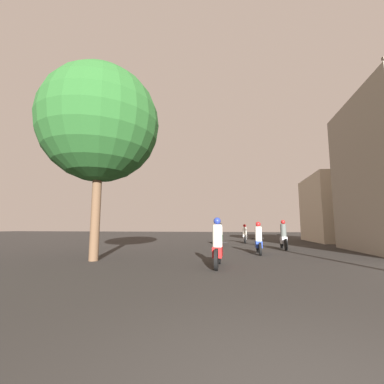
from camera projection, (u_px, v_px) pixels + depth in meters
motorcycle_red at (218, 247)px, 8.49m from camera, size 0.60×2.03×1.62m
motorcycle_blue at (259, 241)px, 12.45m from camera, size 0.60×2.03×1.55m
motorcycle_silver at (284, 238)px, 14.82m from camera, size 0.60×1.99×1.69m
motorcycle_green at (220, 236)px, 17.78m from camera, size 0.60×2.16×1.55m
motorcycle_white at (245, 235)px, 20.54m from camera, size 0.60×1.88×1.49m
building_right_far at (336, 209)px, 22.44m from camera, size 4.38×6.93×5.70m
street_tree at (100, 124)px, 10.61m from camera, size 4.82×4.82×7.94m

